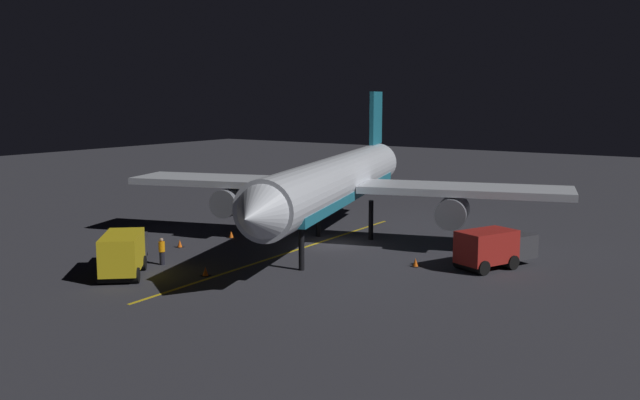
# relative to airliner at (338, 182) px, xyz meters

# --- Properties ---
(ground_plane) EXTENTS (180.00, 180.00, 0.20)m
(ground_plane) POSITION_rel_airliner_xyz_m (-0.18, 0.56, -4.57)
(ground_plane) COLOR #313138
(apron_guide_stripe) EXTENTS (1.07, 28.75, 0.01)m
(apron_guide_stripe) POSITION_rel_airliner_xyz_m (1.06, 4.56, -4.46)
(apron_guide_stripe) COLOR gold
(apron_guide_stripe) RESTS_ON ground_plane
(airliner) EXTENTS (32.49, 33.93, 11.00)m
(airliner) POSITION_rel_airliner_xyz_m (0.00, 0.00, 0.00)
(airliner) COLOR silver
(airliner) RESTS_ON ground_plane
(baggage_truck) EXTENTS (5.57, 5.98, 2.57)m
(baggage_truck) POSITION_rel_airliner_xyz_m (5.68, 14.89, -3.15)
(baggage_truck) COLOR gold
(baggage_truck) RESTS_ON ground_plane
(catering_truck) EXTENTS (4.05, 5.81, 2.42)m
(catering_truck) POSITION_rel_airliner_xyz_m (-12.07, 0.84, -3.23)
(catering_truck) COLOR maroon
(catering_truck) RESTS_ON ground_plane
(ground_crew_worker) EXTENTS (0.40, 0.40, 1.74)m
(ground_crew_worker) POSITION_rel_airliner_xyz_m (5.62, 11.91, -3.58)
(ground_crew_worker) COLOR black
(ground_crew_worker) RESTS_ON ground_plane
(traffic_cone_near_left) EXTENTS (0.50, 0.50, 0.55)m
(traffic_cone_near_left) POSITION_rel_airliner_xyz_m (1.40, 12.41, -4.22)
(traffic_cone_near_left) COLOR #EA590F
(traffic_cone_near_left) RESTS_ON ground_plane
(traffic_cone_near_right) EXTENTS (0.50, 0.50, 0.55)m
(traffic_cone_near_right) POSITION_rel_airliner_xyz_m (8.44, 7.60, -4.22)
(traffic_cone_near_right) COLOR #EA590F
(traffic_cone_near_right) RESTS_ON ground_plane
(traffic_cone_under_wing) EXTENTS (0.50, 0.50, 0.55)m
(traffic_cone_under_wing) POSITION_rel_airliner_xyz_m (7.65, 3.01, -4.22)
(traffic_cone_under_wing) COLOR #EA590F
(traffic_cone_under_wing) RESTS_ON ground_plane
(traffic_cone_far) EXTENTS (0.50, 0.50, 0.55)m
(traffic_cone_far) POSITION_rel_airliner_xyz_m (-7.95, 3.31, -4.22)
(traffic_cone_far) COLOR #EA590F
(traffic_cone_far) RESTS_ON ground_plane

